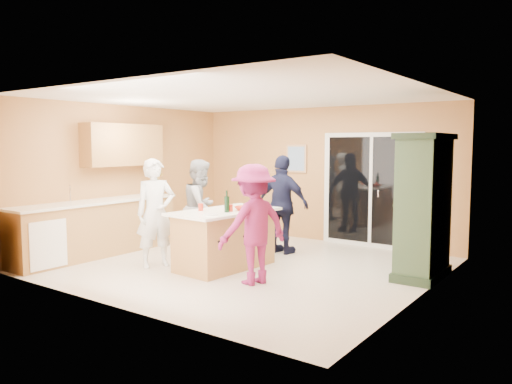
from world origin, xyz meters
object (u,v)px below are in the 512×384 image
Objects in this scene: kitchen_island at (225,241)px; woman_magenta at (253,224)px; woman_grey at (201,208)px; woman_white at (156,213)px; woman_navy at (283,205)px; green_hutch at (424,208)px.

kitchen_island is 1.08× the size of woman_magenta.
kitchen_island is at bearing -135.29° from woman_grey.
kitchen_island is 1.15m from woman_white.
kitchen_island is 1.08× the size of woman_grey.
woman_navy is 1.05× the size of woman_magenta.
woman_white reaches higher than woman_magenta.
green_hutch reaches higher than woman_magenta.
woman_grey is (-3.50, -0.74, -0.18)m from green_hutch.
woman_white is 1.78m from woman_magenta.
kitchen_island is 1.05m from woman_grey.
kitchen_island is 1.45m from woman_navy.
woman_white is 0.98× the size of woman_navy.
woman_magenta reaches higher than kitchen_island.
woman_magenta is at bearing -135.35° from woman_grey.
kitchen_island is at bearing 83.70° from woman_navy.
kitchen_island is at bearing -33.63° from woman_white.
green_hutch is (2.64, 1.18, 0.58)m from kitchen_island.
woman_magenta is at bearing -22.45° from kitchen_island.
woman_navy is at bearing -3.99° from woman_white.
woman_white is 1.03× the size of woman_magenta.
woman_white is at bearing -66.86° from woman_magenta.
woman_navy is at bearing 175.43° from green_hutch.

